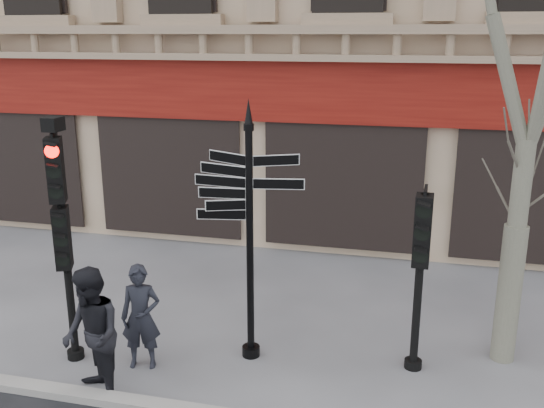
{
  "coord_description": "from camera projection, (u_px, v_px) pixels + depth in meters",
  "views": [
    {
      "loc": [
        1.51,
        -7.76,
        4.8
      ],
      "look_at": [
        -0.52,
        0.6,
        2.35
      ],
      "focal_mm": 40.0,
      "sensor_mm": 36.0,
      "label": 1
    }
  ],
  "objects": [
    {
      "name": "ground",
      "position": [
        297.0,
        371.0,
        8.91
      ],
      "size": [
        80.0,
        80.0,
        0.0
      ],
      "primitive_type": "plane",
      "color": "#59595E",
      "rests_on": "ground"
    },
    {
      "name": "traffic_signal_secondary",
      "position": [
        421.0,
        250.0,
        8.48
      ],
      "size": [
        0.46,
        0.34,
        2.67
      ],
      "rotation": [
        0.0,
        0.0,
        -0.04
      ],
      "color": "black",
      "rests_on": "ground"
    },
    {
      "name": "fingerpost",
      "position": [
        249.0,
        190.0,
        8.61
      ],
      "size": [
        1.65,
        1.65,
        3.93
      ],
      "rotation": [
        0.0,
        0.0,
        -0.0
      ],
      "color": "black",
      "rests_on": "ground"
    },
    {
      "name": "traffic_signal_main",
      "position": [
        62.0,
        212.0,
        8.63
      ],
      "size": [
        0.49,
        0.43,
        3.68
      ],
      "rotation": [
        0.0,
        0.0,
        0.42
      ],
      "color": "black",
      "rests_on": "ground"
    },
    {
      "name": "pedestrian_a",
      "position": [
        141.0,
        317.0,
        8.83
      ],
      "size": [
        0.65,
        0.5,
        1.59
      ],
      "primitive_type": "imported",
      "rotation": [
        0.0,
        0.0,
        0.23
      ],
      "color": "black",
      "rests_on": "ground"
    },
    {
      "name": "pedestrian_b",
      "position": [
        92.0,
        335.0,
        8.02
      ],
      "size": [
        1.14,
        1.14,
        1.86
      ],
      "primitive_type": "imported",
      "rotation": [
        0.0,
        0.0,
        -0.79
      ],
      "color": "black",
      "rests_on": "ground"
    }
  ]
}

